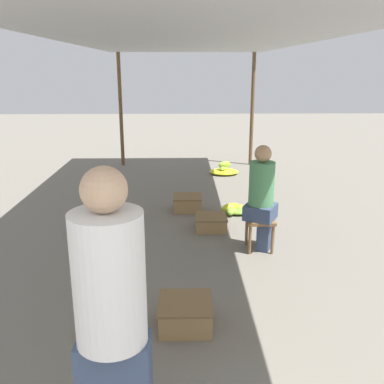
{
  "coord_description": "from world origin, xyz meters",
  "views": [
    {
      "loc": [
        -0.1,
        -1.07,
        2.15
      ],
      "look_at": [
        0.0,
        3.34,
        0.87
      ],
      "focal_mm": 40.0,
      "sensor_mm": 36.0,
      "label": 1
    }
  ],
  "objects_px": {
    "vendor_seated": "(262,197)",
    "banana_pile_left_1": "(103,269)",
    "stool": "(260,225)",
    "banana_pile_left_2": "(117,217)",
    "vendor_foreground": "(112,324)",
    "banana_pile_right_0": "(224,171)",
    "crate_near": "(187,203)",
    "banana_pile_right_1": "(236,209)",
    "banana_pile_left_0": "(105,324)",
    "crate_far": "(211,222)",
    "crate_mid": "(185,314)"
  },
  "relations": [
    {
      "from": "banana_pile_right_1",
      "to": "crate_mid",
      "type": "relative_size",
      "value": 1.09
    },
    {
      "from": "vendor_foreground",
      "to": "banana_pile_left_2",
      "type": "distance_m",
      "value": 4.15
    },
    {
      "from": "vendor_foreground",
      "to": "crate_mid",
      "type": "distance_m",
      "value": 1.58
    },
    {
      "from": "banana_pile_left_0",
      "to": "banana_pile_left_1",
      "type": "bearing_deg",
      "value": 101.02
    },
    {
      "from": "vendor_foreground",
      "to": "banana_pile_right_1",
      "type": "distance_m",
      "value": 4.53
    },
    {
      "from": "banana_pile_left_1",
      "to": "banana_pile_right_1",
      "type": "relative_size",
      "value": 0.97
    },
    {
      "from": "banana_pile_left_1",
      "to": "crate_mid",
      "type": "distance_m",
      "value": 1.29
    },
    {
      "from": "banana_pile_left_0",
      "to": "banana_pile_right_0",
      "type": "distance_m",
      "value": 5.78
    },
    {
      "from": "vendor_foreground",
      "to": "vendor_seated",
      "type": "bearing_deg",
      "value": 65.85
    },
    {
      "from": "banana_pile_right_0",
      "to": "crate_near",
      "type": "xyz_separation_m",
      "value": [
        -0.81,
        -2.34,
        0.04
      ]
    },
    {
      "from": "banana_pile_left_1",
      "to": "banana_pile_left_2",
      "type": "bearing_deg",
      "value": 93.51
    },
    {
      "from": "banana_pile_left_1",
      "to": "banana_pile_right_0",
      "type": "height_order",
      "value": "banana_pile_right_0"
    },
    {
      "from": "banana_pile_right_0",
      "to": "vendor_seated",
      "type": "bearing_deg",
      "value": -88.93
    },
    {
      "from": "vendor_seated",
      "to": "crate_near",
      "type": "xyz_separation_m",
      "value": [
        -0.88,
        1.54,
        -0.56
      ]
    },
    {
      "from": "stool",
      "to": "banana_pile_left_1",
      "type": "relative_size",
      "value": 0.82
    },
    {
      "from": "vendor_foreground",
      "to": "crate_near",
      "type": "xyz_separation_m",
      "value": [
        0.44,
        4.47,
        -0.78
      ]
    },
    {
      "from": "banana_pile_left_0",
      "to": "banana_pile_left_2",
      "type": "height_order",
      "value": "banana_pile_left_0"
    },
    {
      "from": "stool",
      "to": "crate_near",
      "type": "distance_m",
      "value": 1.78
    },
    {
      "from": "crate_mid",
      "to": "crate_near",
      "type": "bearing_deg",
      "value": 88.96
    },
    {
      "from": "banana_pile_left_1",
      "to": "crate_near",
      "type": "relative_size",
      "value": 1.09
    },
    {
      "from": "stool",
      "to": "banana_pile_right_0",
      "type": "height_order",
      "value": "stool"
    },
    {
      "from": "banana_pile_left_0",
      "to": "banana_pile_left_2",
      "type": "xyz_separation_m",
      "value": [
        -0.31,
        2.78,
        -0.02
      ]
    },
    {
      "from": "stool",
      "to": "vendor_foreground",
      "type": "bearing_deg",
      "value": -113.95
    },
    {
      "from": "crate_mid",
      "to": "vendor_foreground",
      "type": "bearing_deg",
      "value": -106.16
    },
    {
      "from": "stool",
      "to": "banana_pile_left_2",
      "type": "xyz_separation_m",
      "value": [
        -1.9,
        1.09,
        -0.27
      ]
    },
    {
      "from": "banana_pile_left_0",
      "to": "stool",
      "type": "bearing_deg",
      "value": 46.62
    },
    {
      "from": "vendor_seated",
      "to": "crate_mid",
      "type": "xyz_separation_m",
      "value": [
        -0.93,
        -1.62,
        -0.56
      ]
    },
    {
      "from": "vendor_seated",
      "to": "banana_pile_right_0",
      "type": "distance_m",
      "value": 3.93
    },
    {
      "from": "banana_pile_right_0",
      "to": "banana_pile_right_1",
      "type": "height_order",
      "value": "banana_pile_right_0"
    },
    {
      "from": "crate_mid",
      "to": "banana_pile_right_1",
      "type": "bearing_deg",
      "value": 75.01
    },
    {
      "from": "vendor_seated",
      "to": "banana_pile_left_1",
      "type": "xyz_separation_m",
      "value": [
        -1.81,
        -0.67,
        -0.6
      ]
    },
    {
      "from": "banana_pile_right_0",
      "to": "crate_far",
      "type": "relative_size",
      "value": 1.4
    },
    {
      "from": "stool",
      "to": "banana_pile_right_0",
      "type": "relative_size",
      "value": 0.66
    },
    {
      "from": "banana_pile_right_0",
      "to": "vendor_foreground",
      "type": "bearing_deg",
      "value": -100.35
    },
    {
      "from": "vendor_foreground",
      "to": "vendor_seated",
      "type": "relative_size",
      "value": 1.32
    },
    {
      "from": "vendor_seated",
      "to": "banana_pile_left_2",
      "type": "height_order",
      "value": "vendor_seated"
    },
    {
      "from": "vendor_seated",
      "to": "banana_pile_right_0",
      "type": "height_order",
      "value": "vendor_seated"
    },
    {
      "from": "crate_far",
      "to": "banana_pile_left_1",
      "type": "bearing_deg",
      "value": -132.42
    },
    {
      "from": "crate_far",
      "to": "banana_pile_right_1",
      "type": "bearing_deg",
      "value": 57.42
    },
    {
      "from": "vendor_foreground",
      "to": "stool",
      "type": "height_order",
      "value": "vendor_foreground"
    },
    {
      "from": "vendor_foreground",
      "to": "banana_pile_left_0",
      "type": "distance_m",
      "value": 1.52
    },
    {
      "from": "banana_pile_left_1",
      "to": "banana_pile_left_2",
      "type": "relative_size",
      "value": 0.71
    },
    {
      "from": "vendor_foreground",
      "to": "banana_pile_right_1",
      "type": "height_order",
      "value": "vendor_foreground"
    },
    {
      "from": "banana_pile_right_1",
      "to": "crate_near",
      "type": "xyz_separation_m",
      "value": [
        -0.74,
        0.18,
        0.05
      ]
    },
    {
      "from": "stool",
      "to": "banana_pile_right_1",
      "type": "xyz_separation_m",
      "value": [
        -0.12,
        1.36,
        -0.26
      ]
    },
    {
      "from": "banana_pile_left_0",
      "to": "banana_pile_left_1",
      "type": "relative_size",
      "value": 0.95
    },
    {
      "from": "vendor_seated",
      "to": "banana_pile_left_0",
      "type": "height_order",
      "value": "vendor_seated"
    },
    {
      "from": "banana_pile_left_2",
      "to": "banana_pile_right_0",
      "type": "distance_m",
      "value": 3.35
    },
    {
      "from": "vendor_foreground",
      "to": "banana_pile_left_2",
      "type": "relative_size",
      "value": 2.5
    },
    {
      "from": "banana_pile_left_1",
      "to": "banana_pile_right_1",
      "type": "distance_m",
      "value": 2.63
    }
  ]
}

